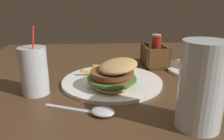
{
  "coord_description": "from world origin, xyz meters",
  "views": [
    {
      "loc": [
        0.54,
        -0.09,
        0.99
      ],
      "look_at": [
        -0.08,
        -0.05,
        0.79
      ],
      "focal_mm": 35.0,
      "sensor_mm": 36.0,
      "label": 1
    }
  ],
  "objects_px": {
    "meal_plate_far": "(204,62)",
    "condiment_caddy": "(155,55)",
    "beer_glass": "(202,88)",
    "spoon": "(99,111)",
    "juice_glass": "(34,73)",
    "meal_plate_near": "(113,77)"
  },
  "relations": [
    {
      "from": "beer_glass",
      "to": "juice_glass",
      "type": "xyz_separation_m",
      "value": [
        -0.19,
        -0.37,
        -0.02
      ]
    },
    {
      "from": "meal_plate_far",
      "to": "condiment_caddy",
      "type": "xyz_separation_m",
      "value": [
        -0.07,
        -0.16,
        0.01
      ]
    },
    {
      "from": "meal_plate_near",
      "to": "meal_plate_far",
      "type": "height_order",
      "value": "same"
    },
    {
      "from": "meal_plate_near",
      "to": "spoon",
      "type": "xyz_separation_m",
      "value": [
        0.16,
        -0.04,
        -0.02
      ]
    },
    {
      "from": "juice_glass",
      "to": "condiment_caddy",
      "type": "height_order",
      "value": "juice_glass"
    },
    {
      "from": "spoon",
      "to": "condiment_caddy",
      "type": "xyz_separation_m",
      "value": [
        -0.36,
        0.22,
        0.04
      ]
    },
    {
      "from": "juice_glass",
      "to": "condiment_caddy",
      "type": "bearing_deg",
      "value": 120.95
    },
    {
      "from": "spoon",
      "to": "condiment_caddy",
      "type": "distance_m",
      "value": 0.42
    },
    {
      "from": "meal_plate_far",
      "to": "condiment_caddy",
      "type": "bearing_deg",
      "value": -112.3
    },
    {
      "from": "beer_glass",
      "to": "meal_plate_far",
      "type": "relative_size",
      "value": 0.67
    },
    {
      "from": "juice_glass",
      "to": "condiment_caddy",
      "type": "distance_m",
      "value": 0.45
    },
    {
      "from": "beer_glass",
      "to": "spoon",
      "type": "height_order",
      "value": "beer_glass"
    },
    {
      "from": "meal_plate_near",
      "to": "condiment_caddy",
      "type": "bearing_deg",
      "value": 138.11
    },
    {
      "from": "condiment_caddy",
      "to": "juice_glass",
      "type": "bearing_deg",
      "value": -59.05
    },
    {
      "from": "beer_glass",
      "to": "spoon",
      "type": "bearing_deg",
      "value": -106.93
    },
    {
      "from": "juice_glass",
      "to": "meal_plate_far",
      "type": "distance_m",
      "value": 0.57
    },
    {
      "from": "meal_plate_far",
      "to": "condiment_caddy",
      "type": "distance_m",
      "value": 0.17
    },
    {
      "from": "beer_glass",
      "to": "meal_plate_far",
      "type": "xyz_separation_m",
      "value": [
        -0.35,
        0.18,
        -0.05
      ]
    },
    {
      "from": "meal_plate_near",
      "to": "spoon",
      "type": "height_order",
      "value": "meal_plate_near"
    },
    {
      "from": "beer_glass",
      "to": "condiment_caddy",
      "type": "height_order",
      "value": "beer_glass"
    },
    {
      "from": "meal_plate_near",
      "to": "spoon",
      "type": "bearing_deg",
      "value": -14.35
    },
    {
      "from": "meal_plate_far",
      "to": "spoon",
      "type": "bearing_deg",
      "value": -52.33
    }
  ]
}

